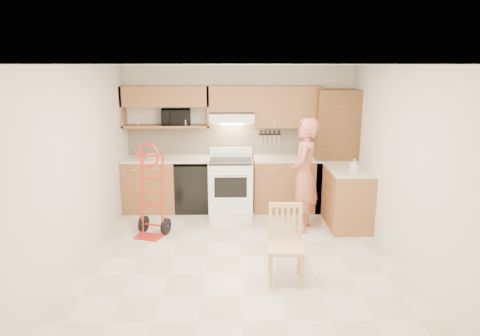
{
  "coord_description": "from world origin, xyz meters",
  "views": [
    {
      "loc": [
        -0.07,
        -5.31,
        2.49
      ],
      "look_at": [
        0.0,
        0.5,
        1.1
      ],
      "focal_mm": 32.17,
      "sensor_mm": 36.0,
      "label": 1
    }
  ],
  "objects_px": {
    "range": "(231,183)",
    "hand_truck": "(150,195)",
    "microwave": "(176,117)",
    "dining_chair": "(286,245)",
    "person": "(304,175)"
  },
  "relations": [
    {
      "from": "range",
      "to": "hand_truck",
      "type": "relative_size",
      "value": 0.86
    },
    {
      "from": "microwave",
      "to": "hand_truck",
      "type": "height_order",
      "value": "microwave"
    },
    {
      "from": "range",
      "to": "dining_chair",
      "type": "bearing_deg",
      "value": -74.62
    },
    {
      "from": "range",
      "to": "dining_chair",
      "type": "height_order",
      "value": "range"
    },
    {
      "from": "range",
      "to": "person",
      "type": "height_order",
      "value": "person"
    },
    {
      "from": "person",
      "to": "hand_truck",
      "type": "bearing_deg",
      "value": -68.34
    },
    {
      "from": "range",
      "to": "hand_truck",
      "type": "height_order",
      "value": "hand_truck"
    },
    {
      "from": "microwave",
      "to": "hand_truck",
      "type": "relative_size",
      "value": 0.39
    },
    {
      "from": "microwave",
      "to": "dining_chair",
      "type": "bearing_deg",
      "value": -67.64
    },
    {
      "from": "microwave",
      "to": "hand_truck",
      "type": "xyz_separation_m",
      "value": [
        -0.24,
        -1.33,
        -0.99
      ]
    },
    {
      "from": "hand_truck",
      "to": "microwave",
      "type": "bearing_deg",
      "value": 96.86
    },
    {
      "from": "microwave",
      "to": "hand_truck",
      "type": "distance_m",
      "value": 1.67
    },
    {
      "from": "dining_chair",
      "to": "hand_truck",
      "type": "bearing_deg",
      "value": 144.56
    },
    {
      "from": "person",
      "to": "dining_chair",
      "type": "xyz_separation_m",
      "value": [
        -0.46,
        -1.65,
        -0.41
      ]
    },
    {
      "from": "microwave",
      "to": "dining_chair",
      "type": "height_order",
      "value": "microwave"
    }
  ]
}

